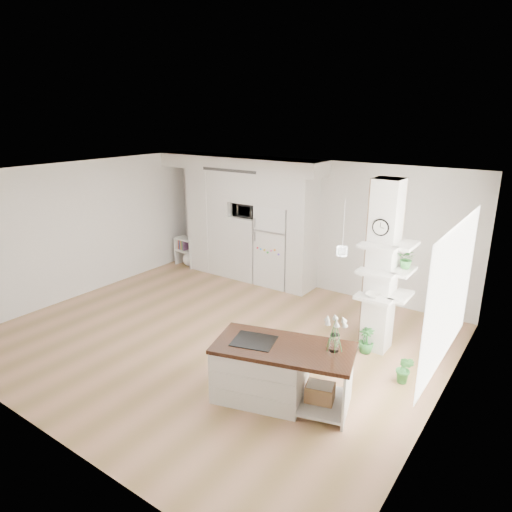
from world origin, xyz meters
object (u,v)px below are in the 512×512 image
Objects in this scene: refrigerator at (277,245)px; bookshelf at (188,254)px; kitchen_island at (269,369)px; floor_plant_a at (405,369)px.

bookshelf is at bearing -175.65° from refrigerator.
kitchen_island reaches higher than floor_plant_a.
refrigerator reaches higher than floor_plant_a.
kitchen_island is (2.17, -3.59, -0.45)m from refrigerator.
refrigerator is 2.52m from bookshelf.
bookshelf is 6.32m from floor_plant_a.
kitchen_island is 5.74m from bookshelf.
refrigerator reaches higher than bookshelf.
refrigerator is 0.91× the size of kitchen_island.
bookshelf is at bearing 127.52° from kitchen_island.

